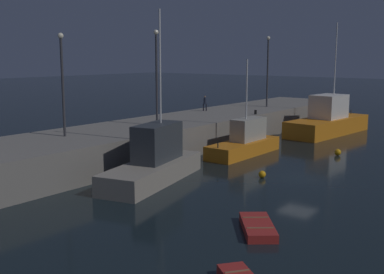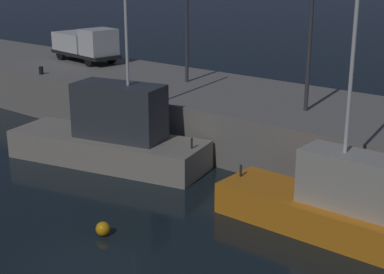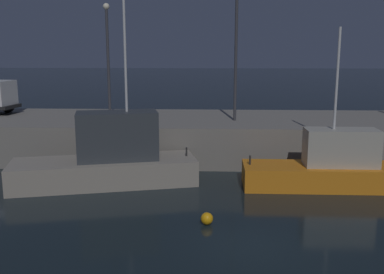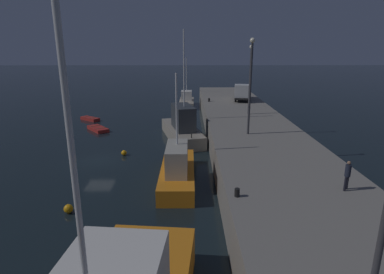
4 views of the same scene
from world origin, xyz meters
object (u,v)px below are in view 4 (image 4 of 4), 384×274
Objects in this scene: lamp_post_east at (251,80)px; mooring_buoy_mid at (68,209)px; dinghy_red_small at (98,129)px; utility_truck at (242,92)px; rowboat_white_mid at (90,119)px; lamp_post_west at (250,74)px; fishing_trawler_red at (182,128)px; fishing_boat_orange at (177,169)px; bollard_west at (237,193)px; bollard_central at (209,100)px; dockworker at (348,174)px; mooring_buoy_near at (124,153)px; fishing_boat_blue at (187,101)px.

mooring_buoy_mid is at bearing -54.21° from lamp_post_east.
mooring_buoy_mid is (20.91, 3.92, 0.07)m from dinghy_red_small.
rowboat_white_mid is at bearing -85.85° from utility_truck.
lamp_post_west is at bearing -4.61° from utility_truck.
lamp_post_east is at bearing 40.41° from fishing_trawler_red.
fishing_boat_orange is 19.09× the size of bollard_west.
mooring_buoy_mid is 1.18× the size of bollard_central.
utility_truck is at bearing 151.26° from mooring_buoy_mid.
dinghy_red_small is (-16.26, -10.77, -0.90)m from fishing_boat_orange.
bollard_central is at bearing 90.99° from rowboat_white_mid.
lamp_post_west is 10.57m from bollard_central.
fishing_trawler_red is at bearing 157.33° from mooring_buoy_mid.
fishing_boat_orange is 5.13× the size of dockworker.
dockworker is (29.08, 23.13, 3.41)m from rowboat_white_mid.
bollard_west is at bearing -9.47° from utility_truck.
utility_truck is at bearing -178.33° from dockworker.
bollard_central is (-30.13, 0.32, 0.02)m from bollard_west.
lamp_post_west reaches higher than utility_truck.
dinghy_red_small is 16.02m from bollard_central.
fishing_boat_orange is 8.33m from mooring_buoy_mid.
bollard_west is at bearing 30.69° from dinghy_red_small.
fishing_boat_orange reaches higher than bollard_central.
lamp_post_west is at bearing 150.02° from fishing_boat_orange.
lamp_post_west is at bearing 82.18° from dinghy_red_small.
bollard_west is (23.98, 14.23, 2.67)m from dinghy_red_small.
mooring_buoy_mid is (11.21, -1.34, 0.03)m from mooring_buoy_near.
mooring_buoy_mid is 0.07× the size of lamp_post_east.
utility_truck is 13.31× the size of bollard_west.
fishing_boat_blue is at bearing 179.27° from fishing_boat_orange.
fishing_boat_blue is 1.09× the size of lamp_post_west.
dinghy_red_small is at bearing -97.82° from lamp_post_west.
lamp_post_west is 9.04m from lamp_post_east.
bollard_west is at bearing 9.60° from fishing_trawler_red.
lamp_post_west reaches higher than rowboat_white_mid.
dinghy_red_small is (16.91, -11.19, -0.70)m from fishing_boat_blue.
bollard_central is (-10.36, 3.66, 1.50)m from fishing_trawler_red.
bollard_west reaches higher than rowboat_white_mid.
lamp_post_west is (-13.69, 7.90, 6.14)m from fishing_boat_orange.
fishing_trawler_red is at bearing 53.61° from rowboat_white_mid.
lamp_post_east reaches higher than fishing_boat_orange.
mooring_buoy_mid reaches higher than mooring_buoy_near.
dockworker is (11.78, 3.32, -3.90)m from lamp_post_east.
bollard_west is (3.07, 10.32, 2.60)m from mooring_buoy_mid.
utility_truck is at bearing 175.39° from lamp_post_west.
bollard_west is (14.28, 8.98, 2.62)m from mooring_buoy_near.
fishing_trawler_red is 9.87m from lamp_post_west.
bollard_central is at bearing 158.54° from mooring_buoy_mid.
mooring_buoy_mid is at bearing -55.81° from fishing_boat_orange.
mooring_buoy_mid is at bearing -106.57° from bollard_west.
mooring_buoy_mid is 32.56m from utility_truck.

